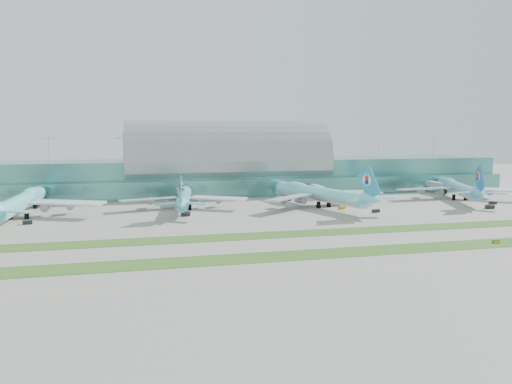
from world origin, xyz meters
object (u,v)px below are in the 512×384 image
object	(u,v)px
terminal	(227,169)
airliner_d	(458,187)
airliner_b	(184,197)
airliner_c	(318,193)
taxiway_sign_east	(496,242)
airliner_a	(21,201)

from	to	relation	value
terminal	airliner_d	bearing A→B (deg)	-26.84
airliner_b	airliner_c	size ratio (longest dim) A/B	0.88
terminal	airliner_c	size ratio (longest dim) A/B	4.37
airliner_c	airliner_d	distance (m)	83.66
terminal	taxiway_sign_east	size ratio (longest dim) A/B	137.91
terminal	airliner_c	world-z (taller)	terminal
airliner_b	airliner_d	world-z (taller)	airliner_d
terminal	airliner_d	size ratio (longest dim) A/B	4.61
airliner_c	taxiway_sign_east	bearing A→B (deg)	-90.16
airliner_a	taxiway_sign_east	bearing A→B (deg)	-26.67
terminal	airliner_d	xyz separation A→B (m)	(116.58, -59.00, -7.75)
terminal	airliner_a	size ratio (longest dim) A/B	4.14
terminal	airliner_b	bearing A→B (deg)	-118.40
airliner_a	taxiway_sign_east	distance (m)	187.34
airliner_b	airliner_c	xyz separation A→B (m)	(64.73, -7.85, 0.95)
airliner_c	airliner_d	world-z (taller)	airliner_c
airliner_a	airliner_b	xyz separation A→B (m)	(70.49, 7.55, -1.15)
airliner_a	airliner_b	bearing A→B (deg)	8.59
airliner_b	taxiway_sign_east	distance (m)	135.77
airliner_a	airliner_c	world-z (taller)	airliner_a
taxiway_sign_east	airliner_b	bearing A→B (deg)	141.68
airliner_d	airliner_c	bearing A→B (deg)	-155.67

